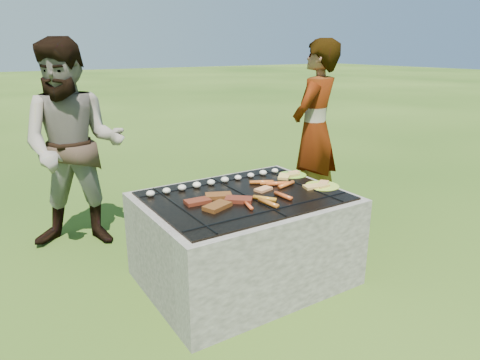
# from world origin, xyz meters

# --- Properties ---
(lawn) EXTENTS (60.00, 60.00, 0.00)m
(lawn) POSITION_xyz_m (0.00, 0.00, 0.00)
(lawn) COLOR #224210
(lawn) RESTS_ON ground
(fire_pit) EXTENTS (1.30, 1.00, 0.62)m
(fire_pit) POSITION_xyz_m (0.00, 0.00, 0.28)
(fire_pit) COLOR #A9A396
(fire_pit) RESTS_ON ground
(mushrooms) EXTENTS (1.05, 0.06, 0.04)m
(mushrooms) POSITION_xyz_m (-0.05, 0.30, 0.63)
(mushrooms) COLOR beige
(mushrooms) RESTS_ON fire_pit
(pork_slabs) EXTENTS (0.40, 0.31, 0.03)m
(pork_slabs) POSITION_xyz_m (-0.21, -0.04, 0.62)
(pork_slabs) COLOR maroon
(pork_slabs) RESTS_ON fire_pit
(sausages) EXTENTS (0.54, 0.50, 0.03)m
(sausages) POSITION_xyz_m (0.18, -0.06, 0.63)
(sausages) COLOR orange
(sausages) RESTS_ON fire_pit
(bread_on_grate) EXTENTS (0.46, 0.43, 0.02)m
(bread_on_grate) POSITION_xyz_m (0.39, 0.01, 0.62)
(bread_on_grate) COLOR tan
(bread_on_grate) RESTS_ON fire_pit
(plate_far) EXTENTS (0.27, 0.27, 0.03)m
(plate_far) POSITION_xyz_m (0.56, 0.19, 0.61)
(plate_far) COLOR #A9C930
(plate_far) RESTS_ON fire_pit
(plate_near) EXTENTS (0.25, 0.25, 0.03)m
(plate_near) POSITION_xyz_m (0.56, -0.13, 0.61)
(plate_near) COLOR yellow
(plate_near) RESTS_ON fire_pit
(cook) EXTENTS (0.69, 0.59, 1.61)m
(cook) POSITION_xyz_m (1.21, 0.68, 0.80)
(cook) COLOR gray
(cook) RESTS_ON ground
(bystander) EXTENTS (0.97, 0.89, 1.61)m
(bystander) POSITION_xyz_m (-0.79, 1.17, 0.80)
(bystander) COLOR gray
(bystander) RESTS_ON ground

